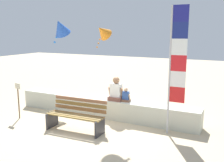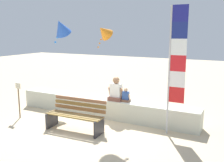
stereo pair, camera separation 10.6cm
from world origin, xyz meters
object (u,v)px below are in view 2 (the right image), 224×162
at_px(kite_blue, 61,27).
at_px(sign_post, 19,97).
at_px(park_bench, 76,116).
at_px(person_child, 126,96).
at_px(kite_orange, 104,32).
at_px(person_adult, 116,91).
at_px(flag_banner, 175,61).

bearing_deg(kite_blue, sign_post, -98.91).
height_order(park_bench, kite_blue, kite_blue).
xyz_separation_m(park_bench, sign_post, (-2.22, 0.03, 0.27)).
bearing_deg(person_child, sign_post, -156.49).
height_order(person_child, kite_orange, kite_orange).
xyz_separation_m(kite_blue, sign_post, (-0.30, -1.90, -2.20)).
xyz_separation_m(kite_blue, kite_orange, (0.23, 2.75, -0.15)).
bearing_deg(person_adult, flag_banner, -13.60).
bearing_deg(flag_banner, park_bench, -159.62).
bearing_deg(kite_orange, sign_post, -96.51).
xyz_separation_m(flag_banner, kite_blue, (-4.42, 1.01, 0.90)).
bearing_deg(kite_orange, person_adult, -55.57).
relative_size(park_bench, kite_blue, 1.76).
bearing_deg(sign_post, flag_banner, 10.71).
distance_m(kite_blue, kite_orange, 2.77).
xyz_separation_m(person_child, kite_orange, (-2.59, 3.30, 1.96)).
distance_m(park_bench, person_child, 1.70).
xyz_separation_m(park_bench, person_child, (0.90, 1.39, 0.35)).
xyz_separation_m(park_bench, kite_orange, (-1.69, 4.69, 2.32)).
bearing_deg(flag_banner, kite_blue, 167.12).
relative_size(person_adult, kite_orange, 0.64).
bearing_deg(kite_orange, park_bench, -70.16).
distance_m(park_bench, flag_banner, 3.09).
height_order(person_child, sign_post, sign_post).
bearing_deg(flag_banner, sign_post, -169.29).
bearing_deg(park_bench, kite_orange, 109.84).
bearing_deg(kite_blue, kite_orange, 85.17).
bearing_deg(person_child, park_bench, -122.88).
xyz_separation_m(park_bench, flag_banner, (2.49, 0.93, 1.57)).
height_order(person_child, flag_banner, flag_banner).
bearing_deg(sign_post, park_bench, -0.88).
distance_m(park_bench, kite_blue, 3.68).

